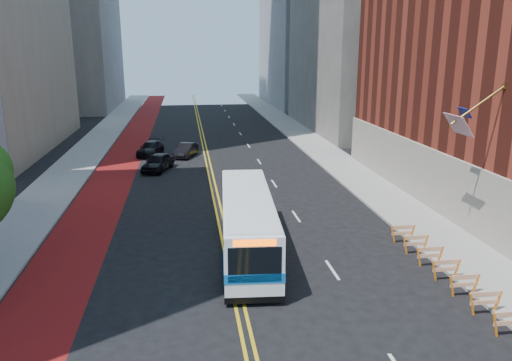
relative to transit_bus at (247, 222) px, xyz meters
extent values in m
plane|color=black|center=(-1.02, -8.77, -1.64)|extent=(160.00, 160.00, 0.00)
cube|color=gray|center=(-13.02, 21.23, -1.57)|extent=(4.00, 140.00, 0.15)
cube|color=gray|center=(10.98, 21.23, -1.57)|extent=(4.00, 140.00, 0.15)
cube|color=maroon|center=(-9.12, 21.23, -1.64)|extent=(3.60, 140.00, 0.01)
cube|color=gold|center=(-1.20, 21.23, -1.64)|extent=(0.14, 140.00, 0.01)
cube|color=gold|center=(-0.84, 21.23, -1.64)|extent=(0.14, 140.00, 0.01)
cube|color=silver|center=(3.78, -2.77, -1.64)|extent=(0.14, 2.20, 0.01)
cube|color=silver|center=(3.78, 5.23, -1.64)|extent=(0.14, 2.20, 0.01)
cube|color=silver|center=(3.78, 13.23, -1.64)|extent=(0.14, 2.20, 0.01)
cube|color=silver|center=(3.78, 21.23, -1.64)|extent=(0.14, 2.20, 0.01)
cube|color=silver|center=(3.78, 29.23, -1.64)|extent=(0.14, 2.20, 0.01)
cube|color=silver|center=(3.78, 37.23, -1.64)|extent=(0.14, 2.20, 0.01)
cube|color=silver|center=(3.78, 45.23, -1.64)|extent=(0.14, 2.20, 0.01)
cube|color=silver|center=(3.78, 53.23, -1.64)|extent=(0.14, 2.20, 0.01)
cube|color=silver|center=(3.78, 61.23, -1.64)|extent=(0.14, 2.20, 0.01)
cube|color=silver|center=(3.78, 69.23, -1.64)|extent=(0.14, 2.20, 0.01)
cube|color=silver|center=(3.78, 77.23, -1.64)|extent=(0.14, 2.20, 0.01)
cube|color=#9E9384|center=(13.03, 3.23, 0.36)|extent=(0.50, 36.00, 4.00)
cube|color=black|center=(13.13, 4.23, -0.54)|extent=(0.35, 2.80, 2.20)
cube|color=black|center=(13.13, 11.23, -0.54)|extent=(0.35, 2.80, 2.20)
cube|color=#A57F33|center=(13.03, -0.77, 6.86)|extent=(0.25, 0.25, 0.25)
cylinder|color=#A57F33|center=(11.68, -0.77, 5.96)|extent=(2.85, 0.12, 2.05)
cube|color=#B21419|center=(10.68, -0.77, 4.96)|extent=(0.75, 1.90, 1.05)
cube|color=navy|center=(11.23, -0.32, 5.51)|extent=(0.39, 0.85, 0.52)
cube|color=orange|center=(8.03, -9.22, -1.14)|extent=(0.32, 0.06, 0.99)
cube|color=orange|center=(8.58, -9.22, -0.74)|extent=(1.25, 0.05, 0.22)
cube|color=orange|center=(8.58, -9.22, -1.09)|extent=(1.25, 0.05, 0.18)
cube|color=orange|center=(8.03, -7.67, -1.14)|extent=(0.32, 0.06, 0.99)
cube|color=orange|center=(9.13, -7.67, -1.14)|extent=(0.32, 0.06, 0.99)
cube|color=orange|center=(8.58, -7.67, -0.74)|extent=(1.25, 0.05, 0.22)
cube|color=orange|center=(8.58, -7.67, -1.09)|extent=(1.25, 0.05, 0.18)
cube|color=orange|center=(8.03, -6.12, -1.14)|extent=(0.32, 0.06, 0.99)
cube|color=orange|center=(9.13, -6.12, -1.14)|extent=(0.32, 0.06, 0.99)
cube|color=orange|center=(8.58, -6.12, -0.74)|extent=(1.25, 0.05, 0.22)
cube|color=orange|center=(8.58, -6.12, -1.09)|extent=(1.25, 0.05, 0.18)
cube|color=orange|center=(8.03, -4.57, -1.14)|extent=(0.32, 0.06, 0.99)
cube|color=orange|center=(9.13, -4.57, -1.14)|extent=(0.32, 0.06, 0.99)
cube|color=orange|center=(8.58, -4.57, -0.74)|extent=(1.25, 0.05, 0.22)
cube|color=orange|center=(8.58, -4.57, -1.09)|extent=(1.25, 0.05, 0.18)
cube|color=orange|center=(8.03, -3.02, -1.14)|extent=(0.32, 0.06, 0.99)
cube|color=orange|center=(9.13, -3.02, -1.14)|extent=(0.32, 0.06, 0.99)
cube|color=orange|center=(8.58, -3.02, -0.74)|extent=(1.25, 0.05, 0.22)
cube|color=orange|center=(8.58, -3.02, -1.09)|extent=(1.25, 0.05, 0.18)
cube|color=orange|center=(8.03, -1.47, -1.14)|extent=(0.32, 0.06, 0.99)
cube|color=orange|center=(9.13, -1.47, -1.14)|extent=(0.32, 0.06, 0.99)
cube|color=orange|center=(8.58, -1.47, -0.74)|extent=(1.25, 0.05, 0.22)
cube|color=orange|center=(8.58, -1.47, -1.09)|extent=(1.25, 0.05, 0.18)
cube|color=orange|center=(8.03, 0.08, -1.14)|extent=(0.32, 0.06, 0.99)
cube|color=orange|center=(9.13, 0.08, -1.14)|extent=(0.32, 0.06, 0.99)
cube|color=orange|center=(8.58, 0.08, -0.74)|extent=(1.25, 0.05, 0.22)
cube|color=orange|center=(8.58, 0.08, -1.09)|extent=(1.25, 0.05, 0.18)
cube|color=white|center=(-0.01, -0.12, 0.05)|extent=(3.29, 11.56, 2.71)
cube|color=#0E5DAB|center=(-0.01, -0.12, -0.36)|extent=(3.33, 11.60, 0.43)
cube|color=black|center=(0.05, 0.63, 0.50)|extent=(3.09, 8.15, 0.90)
cube|color=black|center=(-0.42, -5.79, 0.26)|extent=(2.18, 0.25, 1.52)
cube|color=black|center=(0.40, 5.54, 0.45)|extent=(1.98, 0.24, 0.95)
cube|color=#FF5905|center=(-0.42, -5.80, 1.21)|extent=(1.73, 0.20, 0.29)
cube|color=white|center=(-0.01, -0.12, 1.45)|extent=(3.12, 10.99, 0.11)
cube|color=black|center=(-0.01, -0.12, -1.31)|extent=(3.32, 11.59, 0.29)
cylinder|color=black|center=(-1.39, -3.69, -1.17)|extent=(0.35, 0.97, 0.95)
cylinder|color=black|center=(0.85, -3.85, -1.17)|extent=(0.35, 0.97, 0.95)
cylinder|color=black|center=(-0.90, 3.14, -1.17)|extent=(0.35, 0.97, 0.95)
cylinder|color=black|center=(1.34, 2.98, -1.17)|extent=(0.35, 0.97, 0.95)
cylinder|color=black|center=(-0.80, 4.51, -1.17)|extent=(0.35, 0.97, 0.95)
cylinder|color=black|center=(1.44, 4.35, -1.17)|extent=(0.35, 0.97, 0.95)
imported|color=black|center=(-5.47, 18.95, -0.90)|extent=(3.12, 4.72, 1.49)
imported|color=black|center=(-3.02, 24.46, -0.99)|extent=(2.63, 4.19, 1.30)
imported|color=black|center=(-6.51, 25.75, -0.98)|extent=(2.89, 4.88, 1.32)
camera|label=1|loc=(-2.98, -24.14, 8.69)|focal=35.00mm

